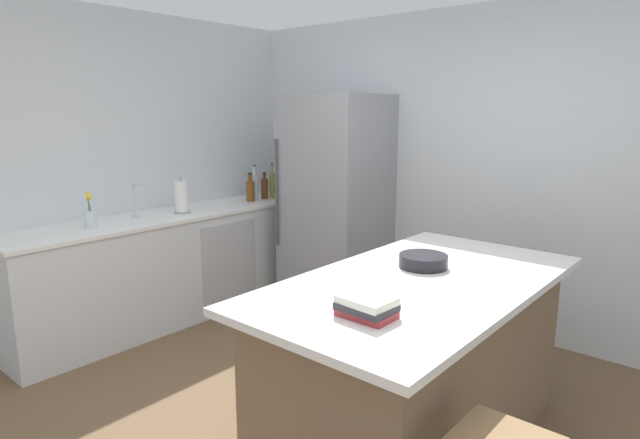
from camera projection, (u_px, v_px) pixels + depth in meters
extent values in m
cube|color=silver|center=(486.00, 172.00, 4.27)|extent=(6.00, 0.10, 2.60)
cube|color=silver|center=(69.00, 173.00, 4.15)|extent=(0.10, 6.00, 2.60)
cube|color=silver|center=(176.00, 267.00, 4.61)|extent=(0.60, 2.83, 0.89)
cube|color=white|center=(173.00, 215.00, 4.52)|extent=(0.63, 2.86, 0.03)
cube|color=#B2B5BA|center=(230.00, 264.00, 4.68)|extent=(0.01, 0.60, 0.75)
cube|color=#7A6047|center=(417.00, 366.00, 2.82)|extent=(0.89, 1.75, 0.89)
cube|color=white|center=(420.00, 283.00, 2.73)|extent=(1.05, 1.95, 0.04)
cube|color=#93969B|center=(336.00, 203.00, 4.81)|extent=(0.83, 0.73, 1.93)
cylinder|color=#4C4C51|center=(276.00, 193.00, 4.74)|extent=(0.02, 0.02, 0.96)
cylinder|color=silver|center=(135.00, 217.00, 4.32)|extent=(0.05, 0.05, 0.02)
cylinder|color=silver|center=(134.00, 199.00, 4.29)|extent=(0.02, 0.02, 0.28)
cylinder|color=silver|center=(137.00, 185.00, 4.23)|extent=(0.14, 0.02, 0.02)
cylinder|color=silver|center=(90.00, 219.00, 3.94)|extent=(0.09, 0.09, 0.13)
cylinder|color=#4C7F3D|center=(89.00, 207.00, 3.93)|extent=(0.01, 0.03, 0.21)
sphere|color=yellow|center=(88.00, 194.00, 3.91)|extent=(0.04, 0.04, 0.04)
cylinder|color=#4C7F3D|center=(89.00, 209.00, 3.92)|extent=(0.01, 0.01, 0.19)
sphere|color=yellow|center=(88.00, 196.00, 3.90)|extent=(0.04, 0.04, 0.04)
cylinder|color=#4C7F3D|center=(91.00, 209.00, 3.92)|extent=(0.01, 0.03, 0.18)
sphere|color=yellow|center=(90.00, 197.00, 3.90)|extent=(0.04, 0.04, 0.04)
cylinder|color=gray|center=(182.00, 212.00, 4.54)|extent=(0.14, 0.14, 0.01)
cylinder|color=white|center=(181.00, 196.00, 4.51)|extent=(0.11, 0.11, 0.26)
cylinder|color=gray|center=(180.00, 179.00, 4.48)|extent=(0.02, 0.02, 0.04)
cylinder|color=red|center=(278.00, 187.00, 5.51)|extent=(0.05, 0.05, 0.16)
cylinder|color=red|center=(278.00, 177.00, 5.49)|extent=(0.03, 0.03, 0.05)
cylinder|color=black|center=(278.00, 174.00, 5.48)|extent=(0.03, 0.03, 0.01)
cylinder|color=#8CB79E|center=(281.00, 186.00, 5.34)|extent=(0.07, 0.07, 0.23)
cylinder|color=#8CB79E|center=(280.00, 170.00, 5.31)|extent=(0.03, 0.03, 0.08)
cylinder|color=black|center=(280.00, 165.00, 5.30)|extent=(0.03, 0.03, 0.01)
cylinder|color=olive|center=(272.00, 186.00, 5.29)|extent=(0.06, 0.06, 0.24)
cylinder|color=olive|center=(272.00, 169.00, 5.25)|extent=(0.02, 0.02, 0.09)
cylinder|color=black|center=(272.00, 164.00, 5.24)|extent=(0.02, 0.02, 0.01)
cylinder|color=#5B3319|center=(265.00, 189.00, 5.24)|extent=(0.07, 0.07, 0.20)
cylinder|color=#5B3319|center=(264.00, 176.00, 5.21)|extent=(0.03, 0.03, 0.05)
cylinder|color=black|center=(264.00, 173.00, 5.21)|extent=(0.03, 0.03, 0.01)
cylinder|color=silver|center=(255.00, 187.00, 5.16)|extent=(0.07, 0.07, 0.25)
cylinder|color=silver|center=(254.00, 171.00, 5.13)|extent=(0.03, 0.03, 0.08)
cylinder|color=black|center=(254.00, 166.00, 5.12)|extent=(0.03, 0.03, 0.01)
cylinder|color=brown|center=(250.00, 191.00, 5.09)|extent=(0.08, 0.08, 0.19)
cylinder|color=brown|center=(250.00, 178.00, 5.06)|extent=(0.04, 0.04, 0.07)
cylinder|color=black|center=(250.00, 174.00, 5.05)|extent=(0.04, 0.04, 0.01)
cube|color=#A83338|center=(366.00, 313.00, 2.23)|extent=(0.23, 0.15, 0.03)
cube|color=#2D2D33|center=(367.00, 307.00, 2.22)|extent=(0.23, 0.18, 0.03)
cube|color=silver|center=(367.00, 300.00, 2.21)|extent=(0.23, 0.18, 0.03)
cylinder|color=black|center=(423.00, 261.00, 2.93)|extent=(0.27, 0.27, 0.07)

